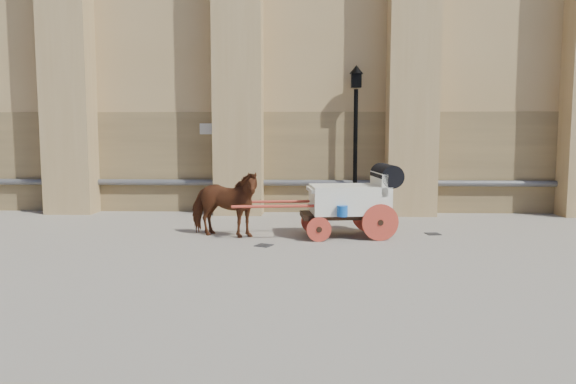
{
  "coord_description": "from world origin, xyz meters",
  "views": [
    {
      "loc": [
        1.09,
        -12.75,
        2.43
      ],
      "look_at": [
        0.58,
        0.02,
        1.04
      ],
      "focal_mm": 35.0,
      "sensor_mm": 36.0,
      "label": 1
    }
  ],
  "objects": [
    {
      "name": "ground",
      "position": [
        0.0,
        0.0,
        0.0
      ],
      "size": [
        90.0,
        90.0,
        0.0
      ],
      "primitive_type": "plane",
      "color": "gray",
      "rests_on": "ground"
    },
    {
      "name": "carriage",
      "position": [
        2.12,
        0.13,
        0.9
      ],
      "size": [
        3.93,
        1.51,
        1.68
      ],
      "rotation": [
        0.0,
        0.0,
        0.12
      ],
      "color": "black",
      "rests_on": "ground"
    },
    {
      "name": "drain_grate_near",
      "position": [
        0.11,
        -1.02,
        0.01
      ],
      "size": [
        0.42,
        0.42,
        0.01
      ],
      "primitive_type": "cube",
      "rotation": [
        0.0,
        0.0,
        -0.43
      ],
      "color": "black",
      "rests_on": "ground"
    },
    {
      "name": "street_lamp",
      "position": [
        2.39,
        3.53,
        2.3
      ],
      "size": [
        0.4,
        0.4,
        4.3
      ],
      "color": "black",
      "rests_on": "ground"
    },
    {
      "name": "drain_grate_far",
      "position": [
        4.01,
        0.48,
        0.01
      ],
      "size": [
        0.37,
        0.37,
        0.01
      ],
      "primitive_type": "cube",
      "rotation": [
        0.0,
        0.0,
        0.16
      ],
      "color": "black",
      "rests_on": "ground"
    },
    {
      "name": "horse",
      "position": [
        -0.89,
        -0.06,
        0.77
      ],
      "size": [
        1.98,
        1.31,
        1.54
      ],
      "primitive_type": "imported",
      "rotation": [
        0.0,
        0.0,
        1.28
      ],
      "color": "brown",
      "rests_on": "ground"
    }
  ]
}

